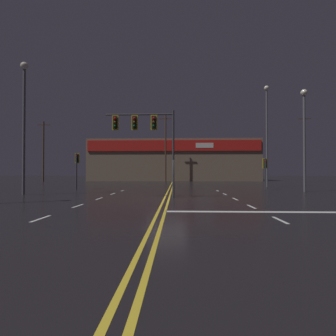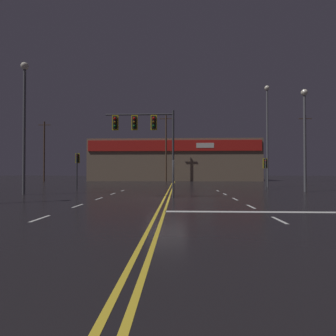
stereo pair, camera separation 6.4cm
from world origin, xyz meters
name	(u,v)px [view 2 (the right image)]	position (x,y,z in m)	size (l,w,h in m)	color
ground_plane	(166,199)	(0.00, 0.00, 0.00)	(200.00, 200.00, 0.00)	black
road_markings	(178,200)	(0.74, -0.91, 0.00)	(12.88, 60.00, 0.01)	gold
traffic_signal_median	(144,129)	(-1.50, 0.50, 4.53)	(4.55, 0.36, 5.76)	#38383D
traffic_signal_corner_northeast	(265,167)	(9.23, 9.14, 2.23)	(0.42, 0.36, 3.05)	#38383D
traffic_signal_corner_northwest	(77,163)	(-9.31, 9.06, 2.63)	(0.42, 0.36, 3.57)	#38383D
streetlight_near_left	(267,124)	(10.84, 13.28, 7.15)	(0.56, 0.56, 11.51)	#59595E
streetlight_far_left	(305,126)	(11.65, 6.27, 5.70)	(0.56, 0.56, 8.86)	#59595E
streetlight_far_right	(24,111)	(-10.79, 2.49, 6.31)	(0.56, 0.56, 9.96)	#59595E
building_backdrop	(174,161)	(0.00, 36.13, 3.96)	(32.40, 10.23, 7.90)	#7A6651
utility_pole_row	(173,148)	(-0.12, 28.80, 5.82)	(47.67, 0.26, 11.59)	#4C3828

